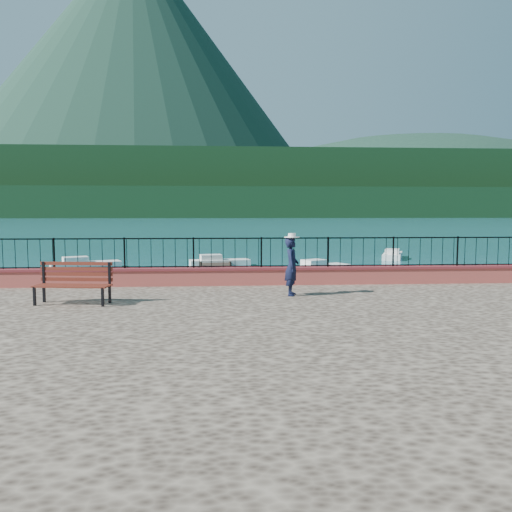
{
  "coord_description": "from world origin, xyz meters",
  "views": [
    {
      "loc": [
        -1.57,
        -12.45,
        3.59
      ],
      "look_at": [
        -0.59,
        2.0,
        2.3
      ],
      "focal_mm": 35.0,
      "sensor_mm": 36.0,
      "label": 1
    }
  ],
  "objects": [
    {
      "name": "parapet",
      "position": [
        0.0,
        3.7,
        1.49
      ],
      "size": [
        28.0,
        0.46,
        0.58
      ],
      "primitive_type": "cube",
      "color": "#AE483E",
      "rests_on": "promenade"
    },
    {
      "name": "boat_2",
      "position": [
        4.31,
        16.76,
        0.4
      ],
      "size": [
        3.8,
        2.88,
        0.8
      ],
      "primitive_type": "cube",
      "rotation": [
        0.0,
        0.0,
        0.5
      ],
      "color": "silver",
      "rests_on": "ground"
    },
    {
      "name": "promenade",
      "position": [
        0.0,
        -6.0,
        0.6
      ],
      "size": [
        30.0,
        20.0,
        1.2
      ],
      "primitive_type": "cube",
      "color": "#332821",
      "rests_on": "ground"
    },
    {
      "name": "hat",
      "position": [
        0.4,
        1.57,
        2.92
      ],
      "size": [
        0.44,
        0.44,
        0.12
      ],
      "primitive_type": "cylinder",
      "color": "white",
      "rests_on": "person"
    },
    {
      "name": "boat_3",
      "position": [
        -10.2,
        19.61,
        0.4
      ],
      "size": [
        4.39,
        2.9,
        0.8
      ],
      "primitive_type": "cube",
      "rotation": [
        0.0,
        0.0,
        0.42
      ],
      "color": "silver",
      "rests_on": "ground"
    },
    {
      "name": "boat_0",
      "position": [
        -4.84,
        6.61,
        0.4
      ],
      "size": [
        3.63,
        1.35,
        0.8
      ],
      "primitive_type": "cube",
      "rotation": [
        0.0,
        0.0,
        0.01
      ],
      "color": "silver",
      "rests_on": "ground"
    },
    {
      "name": "foothills",
      "position": [
        0.0,
        360.0,
        22.0
      ],
      "size": [
        900.0,
        120.0,
        44.0
      ],
      "primitive_type": "cube",
      "color": "black",
      "rests_on": "ground"
    },
    {
      "name": "boat_4",
      "position": [
        -1.74,
        20.49,
        0.4
      ],
      "size": [
        4.09,
        1.93,
        0.8
      ],
      "primitive_type": "cube",
      "rotation": [
        0.0,
        0.0,
        0.17
      ],
      "color": "silver",
      "rests_on": "ground"
    },
    {
      "name": "companion_hill",
      "position": [
        220.0,
        560.0,
        0.0
      ],
      "size": [
        448.0,
        384.0,
        180.0
      ],
      "primitive_type": "ellipsoid",
      "color": "#142D23",
      "rests_on": "ground"
    },
    {
      "name": "dock",
      "position": [
        -2.0,
        12.0,
        0.15
      ],
      "size": [
        2.0,
        16.0,
        0.3
      ],
      "primitive_type": "cube",
      "color": "#2D231C",
      "rests_on": "ground"
    },
    {
      "name": "boat_5",
      "position": [
        11.52,
        24.98,
        0.4
      ],
      "size": [
        2.82,
        4.46,
        0.8
      ],
      "primitive_type": "cube",
      "rotation": [
        0.0,
        0.0,
        1.18
      ],
      "color": "silver",
      "rests_on": "ground"
    },
    {
      "name": "person",
      "position": [
        0.4,
        1.57,
        2.03
      ],
      "size": [
        0.51,
        0.67,
        1.66
      ],
      "primitive_type": "imported",
      "rotation": [
        0.0,
        0.0,
        1.36
      ],
      "color": "black",
      "rests_on": "promenade"
    },
    {
      "name": "railing",
      "position": [
        0.0,
        3.7,
        2.25
      ],
      "size": [
        27.0,
        0.05,
        0.95
      ],
      "primitive_type": "cube",
      "color": "black",
      "rests_on": "parapet"
    },
    {
      "name": "park_bench",
      "position": [
        -5.43,
        0.61,
        1.52
      ],
      "size": [
        2.01,
        0.89,
        1.08
      ],
      "rotation": [
        0.0,
        0.0,
        -0.14
      ],
      "color": "black",
      "rests_on": "promenade"
    },
    {
      "name": "volcano",
      "position": [
        -120.0,
        700.0,
        190.0
      ],
      "size": [
        560.0,
        560.0,
        380.0
      ],
      "primitive_type": "cone",
      "color": "#142D23",
      "rests_on": "ground"
    },
    {
      "name": "far_forest",
      "position": [
        0.0,
        300.0,
        9.0
      ],
      "size": [
        900.0,
        60.0,
        18.0
      ],
      "primitive_type": "cube",
      "color": "black",
      "rests_on": "ground"
    },
    {
      "name": "ground",
      "position": [
        0.0,
        0.0,
        0.0
      ],
      "size": [
        2000.0,
        2000.0,
        0.0
      ],
      "primitive_type": "plane",
      "color": "#19596B",
      "rests_on": "ground"
    },
    {
      "name": "boat_1",
      "position": [
        3.03,
        9.84,
        0.4
      ],
      "size": [
        3.4,
        3.2,
        0.8
      ],
      "primitive_type": "cube",
      "rotation": [
        0.0,
        0.0,
        -0.72
      ],
      "color": "silver",
      "rests_on": "ground"
    }
  ]
}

